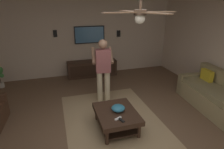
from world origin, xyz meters
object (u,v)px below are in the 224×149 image
object	(u,v)px
wall_speaker_left	(119,34)
wall_speaker_right	(55,34)
bowl	(118,108)
coffee_table	(116,116)
person_standing	(103,67)
tv	(90,35)
remote_black	(121,120)
vase_round	(100,57)
media_console	(92,68)
remote_white	(118,118)
couch	(215,95)
ceiling_fan	(140,14)

from	to	relation	value
wall_speaker_left	wall_speaker_right	bearing A→B (deg)	90.00
bowl	wall_speaker_right	size ratio (longest dim) A/B	1.25
coffee_table	person_standing	xyz separation A→B (m)	(1.25, -0.05, 0.64)
tv	remote_black	distance (m)	3.86
person_standing	vase_round	distance (m)	1.96
vase_round	wall_speaker_right	xyz separation A→B (m)	(0.25, 1.44, 0.85)
media_console	wall_speaker_left	xyz separation A→B (m)	(0.25, -1.06, 1.13)
vase_round	wall_speaker_left	bearing A→B (deg)	-71.35
remote_white	remote_black	size ratio (longest dim) A/B	1.00
couch	coffee_table	distance (m)	2.59
media_console	wall_speaker_left	size ratio (longest dim) A/B	7.73
remote_black	wall_speaker_right	xyz separation A→B (m)	(3.74, 0.98, 1.09)
ceiling_fan	tv	bearing A→B (deg)	1.70
tv	remote_black	world-z (taller)	tv
coffee_table	wall_speaker_right	world-z (taller)	wall_speaker_right
couch	coffee_table	xyz separation A→B (m)	(-0.12, 2.59, -0.02)
couch	tv	distance (m)	4.23
media_console	person_standing	xyz separation A→B (m)	(-1.90, 0.08, 0.66)
coffee_table	wall_speaker_left	xyz separation A→B (m)	(3.41, -1.19, 1.11)
media_console	vase_round	size ratio (longest dim) A/B	7.73
person_standing	bowl	world-z (taller)	person_standing
media_console	remote_white	distance (m)	3.43
tv	media_console	bearing A→B (deg)	0.00
vase_round	ceiling_fan	size ratio (longest dim) A/B	0.18
media_console	vase_round	world-z (taller)	vase_round
vase_round	wall_speaker_left	size ratio (longest dim) A/B	1.00
remote_white	couch	bearing A→B (deg)	161.83
bowl	wall_speaker_right	bearing A→B (deg)	17.01
media_console	wall_speaker_left	bearing A→B (deg)	103.49
bowl	vase_round	distance (m)	3.17
person_standing	wall_speaker_left	distance (m)	2.48
person_standing	coffee_table	bearing A→B (deg)	-174.52
remote_black	vase_round	distance (m)	3.53
tv	bowl	bearing A→B (deg)	-1.59
coffee_table	bowl	bearing A→B (deg)	-67.70
coffee_table	couch	bearing A→B (deg)	-87.27
tv	person_standing	world-z (taller)	tv
wall_speaker_left	wall_speaker_right	distance (m)	2.19
remote_black	bowl	bearing A→B (deg)	-29.32
coffee_table	tv	distance (m)	3.58
bowl	remote_white	distance (m)	0.30
wall_speaker_left	ceiling_fan	bearing A→B (deg)	165.96
wall_speaker_left	couch	bearing A→B (deg)	-156.97
wall_speaker_left	ceiling_fan	size ratio (longest dim) A/B	0.18
person_standing	wall_speaker_left	size ratio (longest dim) A/B	7.45
remote_black	vase_round	world-z (taller)	vase_round
ceiling_fan	wall_speaker_left	bearing A→B (deg)	-14.04
couch	person_standing	bearing A→B (deg)	-19.44
tv	vase_round	xyz separation A→B (m)	(-0.24, -0.31, -0.76)
wall_speaker_right	ceiling_fan	size ratio (longest dim) A/B	0.18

